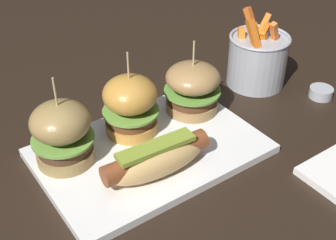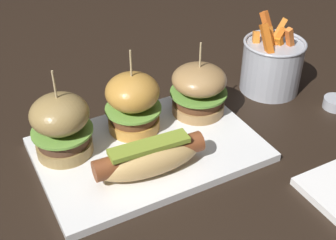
{
  "view_description": "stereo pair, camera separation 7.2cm",
  "coord_description": "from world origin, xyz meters",
  "px_view_note": "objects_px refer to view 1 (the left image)",
  "views": [
    {
      "loc": [
        -0.3,
        -0.48,
        0.47
      ],
      "look_at": [
        0.04,
        0.0,
        0.05
      ],
      "focal_mm": 47.95,
      "sensor_mm": 36.0,
      "label": 1
    },
    {
      "loc": [
        -0.24,
        -0.52,
        0.47
      ],
      "look_at": [
        0.04,
        0.0,
        0.05
      ],
      "focal_mm": 47.95,
      "sensor_mm": 36.0,
      "label": 2
    }
  ],
  "objects_px": {
    "platter_main": "(150,151)",
    "slider_right": "(192,87)",
    "slider_center": "(132,104)",
    "slider_left": "(62,133)",
    "fries_bucket": "(257,59)",
    "hot_dog": "(156,159)",
    "sauce_ramekin": "(321,92)"
  },
  "relations": [
    {
      "from": "hot_dog",
      "to": "slider_right",
      "type": "relative_size",
      "value": 1.27
    },
    {
      "from": "slider_center",
      "to": "sauce_ramekin",
      "type": "relative_size",
      "value": 3.25
    },
    {
      "from": "slider_left",
      "to": "fries_bucket",
      "type": "xyz_separation_m",
      "value": [
        0.43,
        0.02,
        -0.01
      ]
    },
    {
      "from": "platter_main",
      "to": "hot_dog",
      "type": "height_order",
      "value": "hot_dog"
    },
    {
      "from": "platter_main",
      "to": "slider_left",
      "type": "distance_m",
      "value": 0.15
    },
    {
      "from": "slider_center",
      "to": "fries_bucket",
      "type": "xyz_separation_m",
      "value": [
        0.3,
        0.01,
        -0.01
      ]
    },
    {
      "from": "slider_right",
      "to": "sauce_ramekin",
      "type": "relative_size",
      "value": 2.99
    },
    {
      "from": "slider_center",
      "to": "sauce_ramekin",
      "type": "distance_m",
      "value": 0.38
    },
    {
      "from": "platter_main",
      "to": "slider_left",
      "type": "relative_size",
      "value": 2.4
    },
    {
      "from": "hot_dog",
      "to": "fries_bucket",
      "type": "xyz_separation_m",
      "value": [
        0.33,
        0.13,
        0.01
      ]
    },
    {
      "from": "hot_dog",
      "to": "slider_right",
      "type": "xyz_separation_m",
      "value": [
        0.15,
        0.11,
        0.02
      ]
    },
    {
      "from": "platter_main",
      "to": "slider_right",
      "type": "xyz_separation_m",
      "value": [
        0.12,
        0.05,
        0.05
      ]
    },
    {
      "from": "platter_main",
      "to": "sauce_ramekin",
      "type": "relative_size",
      "value": 7.8
    },
    {
      "from": "slider_left",
      "to": "slider_center",
      "type": "distance_m",
      "value": 0.13
    },
    {
      "from": "fries_bucket",
      "to": "sauce_ramekin",
      "type": "height_order",
      "value": "fries_bucket"
    },
    {
      "from": "slider_center",
      "to": "sauce_ramekin",
      "type": "height_order",
      "value": "slider_center"
    },
    {
      "from": "slider_right",
      "to": "platter_main",
      "type": "bearing_deg",
      "value": -158.05
    },
    {
      "from": "hot_dog",
      "to": "slider_center",
      "type": "distance_m",
      "value": 0.12
    },
    {
      "from": "slider_right",
      "to": "sauce_ramekin",
      "type": "distance_m",
      "value": 0.27
    },
    {
      "from": "slider_center",
      "to": "fries_bucket",
      "type": "height_order",
      "value": "slider_center"
    },
    {
      "from": "slider_left",
      "to": "fries_bucket",
      "type": "relative_size",
      "value": 0.98
    },
    {
      "from": "sauce_ramekin",
      "to": "platter_main",
      "type": "bearing_deg",
      "value": 173.15
    },
    {
      "from": "hot_dog",
      "to": "slider_left",
      "type": "distance_m",
      "value": 0.15
    },
    {
      "from": "slider_center",
      "to": "fries_bucket",
      "type": "distance_m",
      "value": 0.3
    },
    {
      "from": "hot_dog",
      "to": "slider_center",
      "type": "bearing_deg",
      "value": 75.4
    },
    {
      "from": "platter_main",
      "to": "slider_center",
      "type": "height_order",
      "value": "slider_center"
    },
    {
      "from": "platter_main",
      "to": "slider_center",
      "type": "xyz_separation_m",
      "value": [
        0.0,
        0.06,
        0.06
      ]
    },
    {
      "from": "platter_main",
      "to": "slider_right",
      "type": "bearing_deg",
      "value": 21.95
    },
    {
      "from": "platter_main",
      "to": "slider_center",
      "type": "bearing_deg",
      "value": 85.99
    },
    {
      "from": "platter_main",
      "to": "fries_bucket",
      "type": "bearing_deg",
      "value": 12.97
    },
    {
      "from": "sauce_ramekin",
      "to": "slider_right",
      "type": "bearing_deg",
      "value": 159.08
    },
    {
      "from": "hot_dog",
      "to": "slider_center",
      "type": "relative_size",
      "value": 1.17
    }
  ]
}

